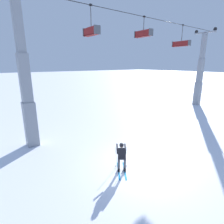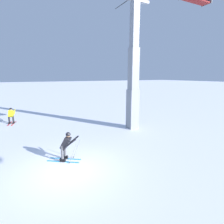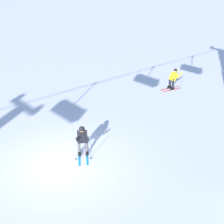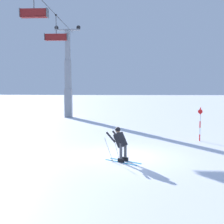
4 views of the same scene
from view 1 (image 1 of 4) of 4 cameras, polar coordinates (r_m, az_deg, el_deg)
name	(u,v)px [view 1 (image 1 of 4)]	position (r m, az deg, el deg)	size (l,w,h in m)	color
ground_plane	(136,165)	(11.07, 7.72, -16.50)	(260.00, 260.00, 0.00)	white
skier_carving_main	(122,155)	(10.17, 3.12, -13.58)	(1.40, 1.68, 1.69)	#198CCC
lift_tower_near	(26,87)	(13.45, -25.88, 7.09)	(0.79, 2.49, 10.27)	gray
lift_tower_far	(200,75)	(28.40, 26.36, 10.63)	(0.78, 2.91, 10.27)	gray
haul_cable	(146,17)	(19.53, 10.95, 27.75)	(0.05, 0.05, 28.66)	black
chairlift_seat_nearest	(91,31)	(15.39, -6.89, 24.45)	(0.61, 1.81, 2.23)	black
chairlift_seat_second	(143,34)	(19.00, 9.90, 23.55)	(0.61, 1.98, 1.87)	black
chairlift_seat_middle	(181,43)	(23.92, 21.25, 19.83)	(0.61, 2.17, 2.40)	black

